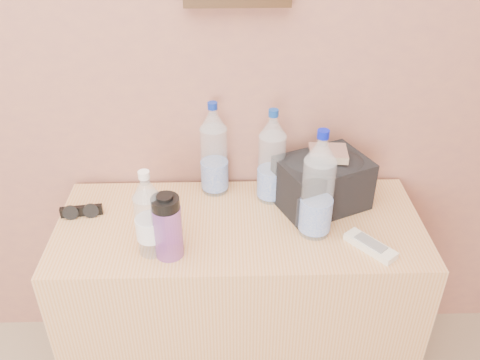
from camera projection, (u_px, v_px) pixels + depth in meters
name	position (u px, v px, depth m)	size (l,w,h in m)	color
dresser	(240.00, 304.00, 1.72)	(1.11, 0.46, 0.69)	#A77D4F
pet_large_b	(214.00, 153.00, 1.61)	(0.09, 0.09, 0.31)	silver
pet_large_c	(272.00, 161.00, 1.57)	(0.08, 0.08, 0.31)	white
pet_large_d	(318.00, 190.00, 1.42)	(0.09, 0.09, 0.33)	silver
pet_small	(149.00, 218.00, 1.37)	(0.08, 0.08, 0.26)	white
nalgene_bottle	(167.00, 226.00, 1.37)	(0.08, 0.08, 0.20)	purple
sunglasses	(82.00, 211.00, 1.56)	(0.13, 0.05, 0.03)	black
ac_remote	(370.00, 246.00, 1.43)	(0.15, 0.05, 0.02)	white
toiletry_bag	(322.00, 180.00, 1.57)	(0.26, 0.19, 0.18)	black
foil_packet	(328.00, 153.00, 1.51)	(0.11, 0.09, 0.02)	silver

